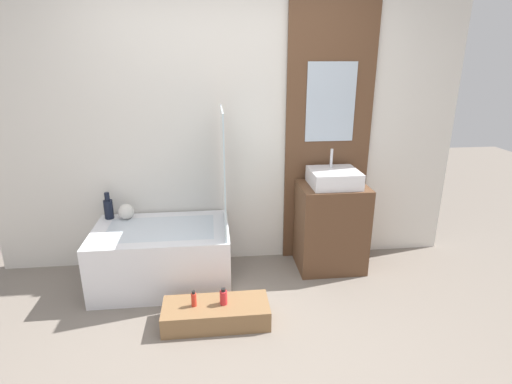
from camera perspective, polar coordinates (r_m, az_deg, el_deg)
The scene contains 12 objects.
ground_plane at distance 2.71m, azimuth -1.60°, elevation -24.82°, with size 12.00×12.00×0.00m, color slate.
wall_tiled_back at distance 3.58m, azimuth -3.95°, elevation 9.64°, with size 4.20×0.06×2.60m, color silver.
wall_wood_accent at distance 3.68m, azimuth 10.38°, elevation 9.78°, with size 0.78×0.04×2.60m.
bathtub at distance 3.54m, azimuth -13.15°, elevation -8.81°, with size 1.13×0.73×0.51m.
glass_shower_screen at distance 3.21m, azimuth -4.69°, elevation 3.06°, with size 0.01×0.62×0.99m, color silver.
wooden_step_bench at distance 3.08m, azimuth -5.72°, elevation -16.88°, with size 0.78×0.31×0.16m, color olive.
vanity_cabinet at distance 3.71m, azimuth 10.62°, elevation -4.92°, with size 0.59×0.46×0.79m, color brown.
sink at distance 3.55m, azimuth 11.07°, elevation 2.01°, with size 0.42×0.39×0.30m.
vase_tall_dark at distance 3.74m, azimuth -20.33°, elevation -2.14°, with size 0.08×0.08×0.24m.
vase_round_light at distance 3.69m, azimuth -18.06°, elevation -2.67°, with size 0.14×0.14×0.14m, color silver.
bottle_soap_primary at distance 3.00m, azimuth -8.87°, elevation -14.89°, with size 0.04×0.04×0.12m.
bottle_soap_secondary at distance 3.00m, azimuth -4.66°, elevation -14.73°, with size 0.05×0.05×0.13m.
Camera 1 is at (-0.15, -1.96, 1.87)m, focal length 28.00 mm.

